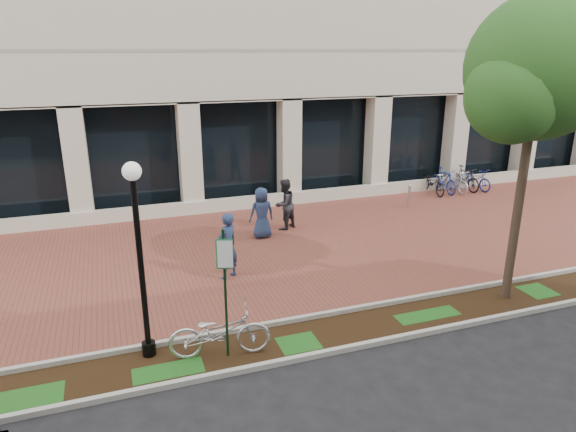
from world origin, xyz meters
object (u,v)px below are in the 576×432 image
object	(u,v)px
pedestrian_left	(227,246)
bollard	(409,196)
lamppost	(140,252)
pedestrian_mid	(284,204)
bike_rack_cluster	(454,180)
parking_sign	(225,279)
street_tree	(538,77)
locked_bicycle	(220,332)
pedestrian_right	(262,213)

from	to	relation	value
pedestrian_left	bollard	bearing A→B (deg)	172.76
lamppost	pedestrian_mid	size ratio (longest dim) A/B	2.27
bollard	bike_rack_cluster	world-z (taller)	bike_rack_cluster
pedestrian_left	parking_sign	bearing A→B (deg)	43.31
street_tree	pedestrian_left	bearing A→B (deg)	151.70
bike_rack_cluster	bollard	bearing A→B (deg)	-157.97
parking_sign	locked_bicycle	size ratio (longest dim) A/B	1.34
pedestrian_left	pedestrian_right	bearing A→B (deg)	-156.48
pedestrian_left	pedestrian_mid	bearing A→B (deg)	-163.46
lamppost	street_tree	bearing A→B (deg)	-2.12
locked_bicycle	pedestrian_mid	bearing A→B (deg)	-18.68
locked_bicycle	pedestrian_mid	world-z (taller)	pedestrian_mid
parking_sign	bollard	world-z (taller)	parking_sign
pedestrian_right	bollard	world-z (taller)	pedestrian_right
pedestrian_left	pedestrian_mid	distance (m)	4.35
lamppost	pedestrian_mid	xyz separation A→B (m)	(5.22, 6.48, -1.42)
bollard	locked_bicycle	bearing A→B (deg)	-140.31
parking_sign	pedestrian_right	world-z (taller)	parking_sign
pedestrian_right	bike_rack_cluster	world-z (taller)	pedestrian_right
parking_sign	pedestrian_right	bearing A→B (deg)	85.00
locked_bicycle	pedestrian_left	world-z (taller)	pedestrian_left
parking_sign	bollard	distance (m)	12.14
street_tree	locked_bicycle	size ratio (longest dim) A/B	3.49
pedestrian_mid	pedestrian_right	distance (m)	1.14
pedestrian_right	bike_rack_cluster	bearing A→B (deg)	-167.52
bollard	bike_rack_cluster	size ratio (longest dim) A/B	0.31
lamppost	street_tree	size ratio (longest dim) A/B	0.56
lamppost	bike_rack_cluster	world-z (taller)	lamppost
street_tree	bike_rack_cluster	xyz separation A→B (m)	(5.07, 9.03, -4.94)
lamppost	locked_bicycle	world-z (taller)	lamppost
locked_bicycle	pedestrian_left	bearing A→B (deg)	-5.64
pedestrian_left	bike_rack_cluster	world-z (taller)	pedestrian_left
locked_bicycle	pedestrian_right	size ratio (longest dim) A/B	1.21
pedestrian_right	pedestrian_left	bearing A→B (deg)	53.49
pedestrian_left	bike_rack_cluster	size ratio (longest dim) A/B	0.62
street_tree	pedestrian_mid	world-z (taller)	street_tree
pedestrian_mid	bike_rack_cluster	size ratio (longest dim) A/B	0.59
bike_rack_cluster	pedestrian_mid	bearing A→B (deg)	-168.07
parking_sign	bike_rack_cluster	size ratio (longest dim) A/B	0.92
locked_bicycle	bollard	xyz separation A→B (m)	(9.34, 7.75, -0.07)
locked_bicycle	pedestrian_right	bearing A→B (deg)	-13.75
street_tree	locked_bicycle	xyz separation A→B (m)	(-7.50, -0.18, -4.91)
pedestrian_left	bollard	world-z (taller)	pedestrian_left
pedestrian_left	bike_rack_cluster	distance (m)	12.82
bollard	bike_rack_cluster	bearing A→B (deg)	24.35
pedestrian_left	street_tree	bearing A→B (deg)	118.30
locked_bicycle	pedestrian_mid	xyz separation A→B (m)	(3.82, 6.99, 0.35)
street_tree	bike_rack_cluster	world-z (taller)	street_tree
locked_bicycle	bike_rack_cluster	world-z (taller)	locked_bicycle
locked_bicycle	pedestrian_left	xyz separation A→B (m)	(1.02, 3.66, 0.40)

